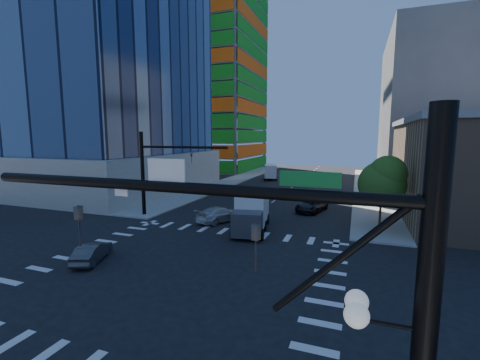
% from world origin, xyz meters
% --- Properties ---
extents(ground, '(160.00, 160.00, 0.00)m').
position_xyz_m(ground, '(0.00, 0.00, 0.00)').
color(ground, black).
rests_on(ground, ground).
extents(road_markings, '(20.00, 20.00, 0.01)m').
position_xyz_m(road_markings, '(0.00, 0.00, 0.01)').
color(road_markings, silver).
rests_on(road_markings, ground).
extents(sidewalk_ne, '(5.00, 60.00, 0.15)m').
position_xyz_m(sidewalk_ne, '(12.50, 40.00, 0.07)').
color(sidewalk_ne, gray).
rests_on(sidewalk_ne, ground).
extents(sidewalk_nw, '(5.00, 60.00, 0.15)m').
position_xyz_m(sidewalk_nw, '(-12.50, 40.00, 0.07)').
color(sidewalk_nw, gray).
rests_on(sidewalk_nw, ground).
extents(construction_building, '(25.16, 34.50, 70.60)m').
position_xyz_m(construction_building, '(-27.41, 61.93, 24.61)').
color(construction_building, slate).
rests_on(construction_building, ground).
extents(bg_building_ne, '(24.00, 30.00, 28.00)m').
position_xyz_m(bg_building_ne, '(27.00, 55.00, 14.00)').
color(bg_building_ne, '#66605B').
rests_on(bg_building_ne, ground).
extents(signal_mast_se, '(10.51, 2.48, 9.00)m').
position_xyz_m(signal_mast_se, '(10.60, -11.50, 5.01)').
color(signal_mast_se, black).
rests_on(signal_mast_se, sidewalk_se).
extents(signal_mast_nw, '(10.20, 0.40, 9.00)m').
position_xyz_m(signal_mast_nw, '(-10.00, 11.50, 5.49)').
color(signal_mast_nw, black).
rests_on(signal_mast_nw, sidewalk_nw).
extents(tree_south, '(4.16, 4.16, 6.82)m').
position_xyz_m(tree_south, '(12.63, 13.90, 4.69)').
color(tree_south, '#382316').
rests_on(tree_south, sidewalk_ne).
extents(tree_north, '(3.54, 3.52, 5.78)m').
position_xyz_m(tree_north, '(12.93, 25.90, 3.99)').
color(tree_north, '#382316').
rests_on(tree_north, sidewalk_ne).
extents(car_nb_far, '(3.62, 5.68, 1.46)m').
position_xyz_m(car_nb_far, '(5.57, 19.77, 0.73)').
color(car_nb_far, black).
rests_on(car_nb_far, ground).
extents(car_sb_near, '(4.04, 5.68, 1.53)m').
position_xyz_m(car_sb_near, '(-2.66, 12.01, 0.76)').
color(car_sb_near, silver).
rests_on(car_sb_near, ground).
extents(car_sb_mid, '(1.90, 4.21, 1.40)m').
position_xyz_m(car_sb_mid, '(-7.57, 27.83, 0.70)').
color(car_sb_mid, '#93959A').
rests_on(car_sb_mid, ground).
extents(car_sb_cross, '(2.70, 4.17, 1.30)m').
position_xyz_m(car_sb_cross, '(-6.73, -0.74, 0.65)').
color(car_sb_cross, '#434347').
rests_on(car_sb_cross, ground).
extents(box_truck_near, '(3.88, 6.91, 3.42)m').
position_xyz_m(box_truck_near, '(1.43, 9.92, 1.52)').
color(box_truck_near, black).
rests_on(box_truck_near, ground).
extents(box_truck_far, '(3.87, 6.27, 3.06)m').
position_xyz_m(box_truck_far, '(-6.10, 45.63, 1.35)').
color(box_truck_far, black).
rests_on(box_truck_far, ground).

